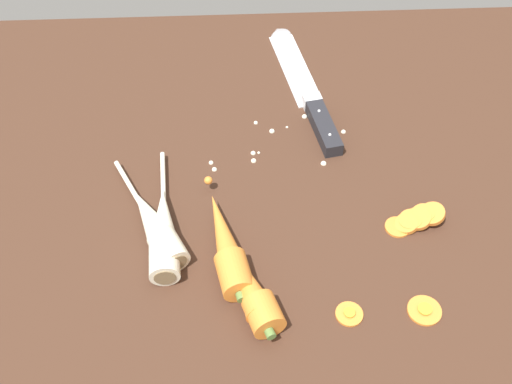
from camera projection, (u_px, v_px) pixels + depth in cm
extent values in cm
cube|color=#42281C|center=(255.00, 197.00, 92.31)|extent=(120.00, 90.00, 4.00)
cube|color=silver|center=(295.00, 68.00, 108.76)|extent=(8.03, 20.47, 0.50)
cone|color=silver|center=(279.00, 32.00, 115.88)|extent=(4.45, 3.68, 3.96)
cube|color=silver|center=(312.00, 101.00, 101.76)|extent=(3.26, 2.51, 2.20)
cube|color=#232328|center=(324.00, 128.00, 97.63)|extent=(4.79, 11.33, 2.20)
sphere|color=silver|center=(319.00, 111.00, 98.57)|extent=(0.50, 0.50, 0.50)
sphere|color=silver|center=(330.00, 135.00, 95.01)|extent=(0.50, 0.50, 0.50)
cylinder|color=orange|center=(235.00, 274.00, 78.54)|extent=(5.29, 6.42, 4.20)
cone|color=orange|center=(223.00, 233.00, 82.83)|extent=(6.75, 14.12, 3.99)
sphere|color=orange|center=(208.00, 183.00, 88.68)|extent=(1.20, 1.20, 1.20)
cylinder|color=#5B7F3D|center=(241.00, 297.00, 76.38)|extent=(1.38, 1.23, 1.20)
cylinder|color=orange|center=(261.00, 314.00, 74.80)|extent=(5.40, 5.53, 4.20)
cone|color=orange|center=(246.00, 280.00, 78.03)|extent=(7.18, 11.33, 3.99)
sphere|color=orange|center=(227.00, 237.00, 82.42)|extent=(1.20, 1.20, 1.20)
cylinder|color=#5B7F3D|center=(270.00, 334.00, 73.09)|extent=(1.46, 1.33, 1.20)
cylinder|color=silver|center=(169.00, 249.00, 81.20)|extent=(5.86, 6.31, 4.00)
cone|color=silver|center=(147.00, 213.00, 85.18)|extent=(7.47, 9.72, 3.80)
cylinder|color=silver|center=(129.00, 184.00, 89.94)|extent=(5.04, 8.96, 0.70)
cylinder|color=#7A6647|center=(177.00, 263.00, 79.77)|extent=(2.63, 1.54, 2.80)
cylinder|color=silver|center=(164.00, 260.00, 80.09)|extent=(4.36, 5.63, 4.00)
cone|color=silver|center=(163.00, 215.00, 84.93)|extent=(4.45, 9.78, 3.80)
cylinder|color=silver|center=(163.00, 179.00, 90.57)|extent=(1.41, 10.35, 0.70)
cylinder|color=#7A6647|center=(165.00, 277.00, 78.35)|extent=(2.81, 0.49, 2.80)
cylinder|color=orange|center=(398.00, 226.00, 85.76)|extent=(3.54, 3.54, 0.70)
cylinder|color=orange|center=(407.00, 224.00, 85.77)|extent=(3.39, 3.29, 2.05)
cylinder|color=orange|center=(411.00, 220.00, 85.88)|extent=(3.40, 3.31, 1.77)
cylinder|color=orange|center=(419.00, 218.00, 85.74)|extent=(3.65, 3.57, 2.22)
cylinder|color=orange|center=(423.00, 214.00, 85.90)|extent=(3.34, 3.25, 1.76)
cylinder|color=orange|center=(432.00, 214.00, 85.65)|extent=(3.67, 3.58, 2.23)
cylinder|color=orange|center=(425.00, 310.00, 77.18)|extent=(4.28, 4.28, 0.70)
cylinder|color=#FF9E2B|center=(425.00, 309.00, 76.98)|extent=(1.80, 1.80, 0.16)
cylinder|color=orange|center=(349.00, 313.00, 76.85)|extent=(3.47, 3.47, 0.70)
cylinder|color=#FF9E2B|center=(350.00, 312.00, 76.64)|extent=(1.46, 1.46, 0.16)
sphere|color=silver|center=(214.00, 168.00, 92.94)|extent=(0.78, 0.78, 0.78)
sphere|color=silver|center=(272.00, 129.00, 98.34)|extent=(0.88, 0.88, 0.88)
sphere|color=silver|center=(211.00, 161.00, 93.87)|extent=(0.73, 0.73, 0.73)
sphere|color=silver|center=(287.00, 126.00, 99.14)|extent=(0.43, 0.43, 0.43)
sphere|color=silver|center=(251.00, 159.00, 94.08)|extent=(0.83, 0.83, 0.83)
sphere|color=silver|center=(331.00, 146.00, 96.07)|extent=(0.69, 0.69, 0.69)
sphere|color=silver|center=(344.00, 130.00, 98.28)|extent=(0.79, 0.79, 0.79)
sphere|color=silver|center=(324.00, 162.00, 93.71)|extent=(0.89, 0.89, 0.89)
sphere|color=silver|center=(256.00, 121.00, 99.70)|extent=(0.68, 0.68, 0.68)
sphere|color=silver|center=(253.00, 152.00, 95.19)|extent=(0.78, 0.78, 0.78)
sphere|color=silver|center=(305.00, 115.00, 100.59)|extent=(0.86, 0.86, 0.86)
sphere|color=silver|center=(259.00, 152.00, 95.39)|extent=(0.44, 0.44, 0.44)
sphere|color=silver|center=(332.00, 137.00, 97.26)|extent=(0.76, 0.76, 0.76)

